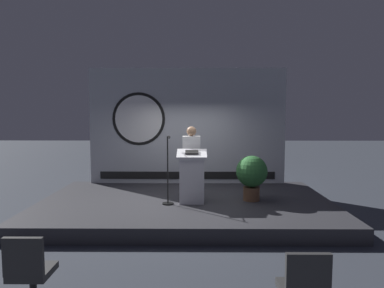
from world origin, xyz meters
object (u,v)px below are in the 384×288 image
(microphone_stand, at_px, (168,180))
(audience_chair_right, at_px, (304,287))
(potted_plant, at_px, (252,174))
(speaker_person, at_px, (191,161))
(audience_chair_left, at_px, (29,268))
(podium, at_px, (192,177))

(microphone_stand, distance_m, audience_chair_right, 4.32)
(microphone_stand, distance_m, potted_plant, 1.85)
(microphone_stand, xyz_separation_m, audience_chair_right, (1.68, -3.97, -0.32))
(microphone_stand, relative_size, potted_plant, 1.45)
(speaker_person, relative_size, audience_chair_left, 1.83)
(speaker_person, bearing_deg, audience_chair_left, -113.44)
(speaker_person, height_order, microphone_stand, speaker_person)
(potted_plant, distance_m, audience_chair_left, 4.97)
(microphone_stand, height_order, audience_chair_right, microphone_stand)
(podium, bearing_deg, audience_chair_right, -73.96)
(podium, distance_m, audience_chair_right, 4.24)
(podium, relative_size, potted_plant, 1.15)
(speaker_person, bearing_deg, podium, -88.36)
(podium, bearing_deg, audience_chair_left, -116.30)
(potted_plant, height_order, audience_chair_left, potted_plant)
(potted_plant, bearing_deg, audience_chair_left, -129.10)
(audience_chair_left, bearing_deg, microphone_stand, 69.96)
(podium, relative_size, audience_chair_left, 1.28)
(microphone_stand, distance_m, audience_chair_left, 3.81)
(podium, bearing_deg, speaker_person, 91.64)
(potted_plant, height_order, audience_chair_right, potted_plant)
(podium, distance_m, speaker_person, 0.55)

